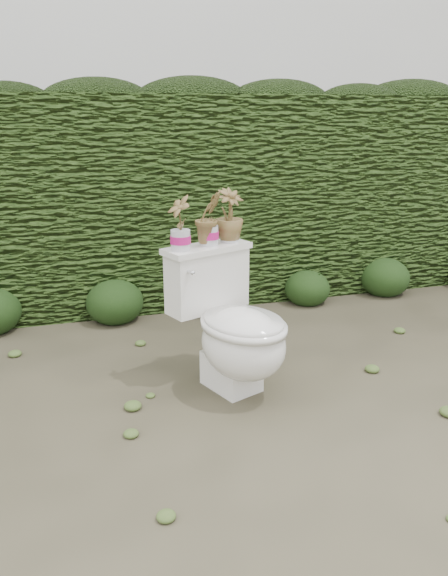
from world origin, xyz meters
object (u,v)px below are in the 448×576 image
object	(u,v)px
toilet	(234,329)
potted_plant_right	(229,217)
potted_plant_center	(209,220)
potted_plant_left	(180,225)

from	to	relation	value
toilet	potted_plant_right	world-z (taller)	potted_plant_right
potted_plant_center	potted_plant_right	distance (m)	0.14
potted_plant_left	toilet	bearing A→B (deg)	37.63
potted_plant_left	potted_plant_right	bearing A→B (deg)	91.83
toilet	potted_plant_right	size ratio (longest dim) A/B	2.80
potted_plant_left	potted_plant_center	xyz separation A→B (m)	(0.17, 0.07, 0.00)
potted_plant_left	potted_plant_right	world-z (taller)	potted_plant_right
toilet	potted_plant_left	distance (m)	0.63
potted_plant_left	potted_plant_center	bearing A→B (deg)	91.83
toilet	potted_plant_center	world-z (taller)	potted_plant_center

